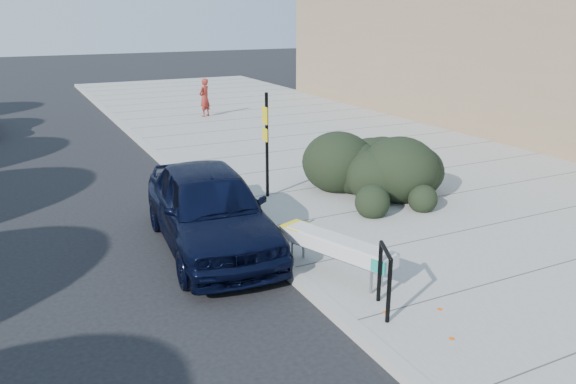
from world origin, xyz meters
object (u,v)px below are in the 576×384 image
Objects in this scene: bench at (336,246)px; bike_rack at (385,274)px; sign_post at (266,139)px; pedestrian at (205,98)px; sedan_navy at (210,208)px.

bench is 1.39m from bike_rack.
sign_post is at bearing 60.07° from bench.
pedestrian is at bearing 58.88° from bench.
pedestrian reaches higher than bench.
sign_post is at bearing 48.01° from sedan_navy.
sign_post reaches higher than pedestrian.
sedan_navy reaches higher than bench.
sedan_navy is (-1.40, 2.42, 0.14)m from bench.
sign_post is 11.62m from pedestrian.
bike_rack is at bearing -95.59° from sign_post.
pedestrian is (2.99, 17.22, 0.20)m from bike_rack.
sign_post is (0.74, 5.84, 0.83)m from bike_rack.
sedan_navy is 14.11m from pedestrian.
bench is at bearing 44.42° from pedestrian.
sedan_navy is at bearing 99.58° from bench.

